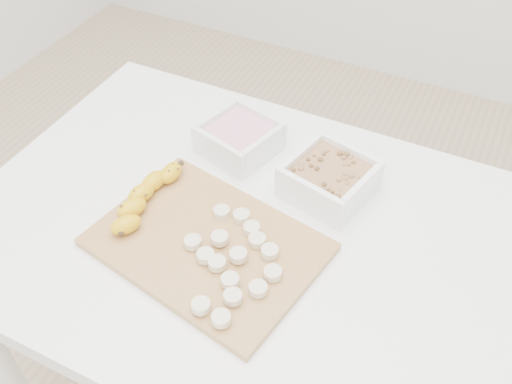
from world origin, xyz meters
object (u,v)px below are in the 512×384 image
at_px(bowl_yogurt, 240,137).
at_px(banana, 145,198).
at_px(cutting_board, 207,244).
at_px(table, 249,261).
at_px(bowl_granola, 329,178).

distance_m(bowl_yogurt, banana, 0.23).
height_order(bowl_yogurt, cutting_board, bowl_yogurt).
xyz_separation_m(table, bowl_yogurt, (-0.11, 0.18, 0.13)).
bearing_deg(cutting_board, bowl_granola, 58.11).
bearing_deg(table, bowl_yogurt, 121.44).
distance_m(table, banana, 0.23).
relative_size(bowl_yogurt, cutting_board, 0.45).
height_order(bowl_yogurt, bowl_granola, bowl_granola).
xyz_separation_m(bowl_yogurt, cutting_board, (0.07, -0.25, -0.02)).
bearing_deg(bowl_granola, cutting_board, -121.89).
relative_size(cutting_board, banana, 1.94).
bearing_deg(table, cutting_board, -120.22).
distance_m(table, bowl_granola, 0.21).
relative_size(bowl_yogurt, banana, 0.87).
relative_size(bowl_granola, cutting_board, 0.47).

